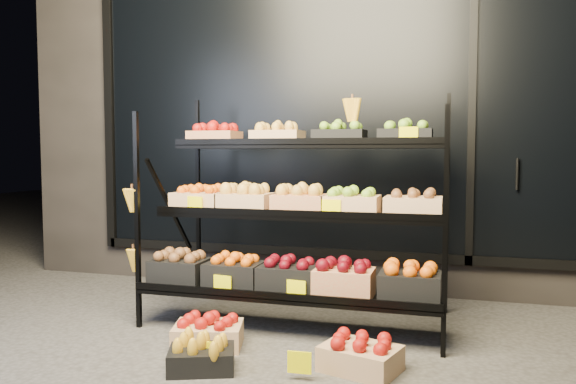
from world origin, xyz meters
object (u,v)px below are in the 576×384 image
(floor_crate_left, at_px, (208,331))
(display_rack, at_px, (295,213))
(floor_crate_midright, at_px, (360,354))
(floor_crate_midleft, at_px, (201,355))

(floor_crate_left, bearing_deg, display_rack, 44.33)
(floor_crate_left, distance_m, floor_crate_midright, 0.99)
(display_rack, height_order, floor_crate_midright, display_rack)
(floor_crate_left, distance_m, floor_crate_midleft, 0.38)
(display_rack, distance_m, floor_crate_left, 1.02)
(floor_crate_midleft, bearing_deg, floor_crate_midright, -5.18)
(display_rack, distance_m, floor_crate_midleft, 1.26)
(floor_crate_midleft, xyz_separation_m, floor_crate_midright, (0.86, 0.24, 0.01))
(floor_crate_left, height_order, floor_crate_midleft, floor_crate_left)
(floor_crate_midright, bearing_deg, display_rack, 144.63)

